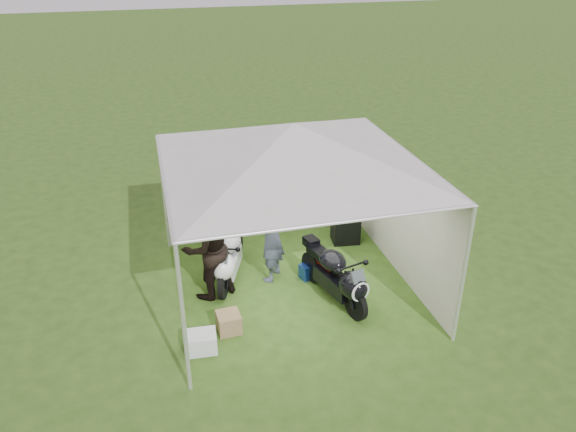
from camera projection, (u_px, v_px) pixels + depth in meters
name	position (u px, v px, depth m)	size (l,w,h in m)	color
ground	(293.00, 287.00, 9.87)	(80.00, 80.00, 0.00)	#2C4A16
canopy_tent	(293.00, 148.00, 8.73)	(5.66, 5.66, 3.00)	silver
motorcycle_white	(229.00, 256.00, 9.86)	(0.86, 1.71, 0.88)	black
motorcycle_black	(337.00, 276.00, 9.28)	(0.73, 1.81, 0.91)	black
paddock_stand	(310.00, 271.00, 10.10)	(0.36, 0.23, 0.27)	#1E44B3
person_dark_jacket	(208.00, 247.00, 9.27)	(0.90, 0.70, 1.86)	black
person_blue_jacket	(272.00, 236.00, 9.76)	(0.63, 0.41, 1.72)	slate
equipment_box	(345.00, 230.00, 11.21)	(0.52, 0.42, 0.52)	black
crate_0	(201.00, 342.00, 8.33)	(0.45, 0.35, 0.30)	silver
crate_1	(229.00, 322.00, 8.74)	(0.35, 0.35, 0.32)	olive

